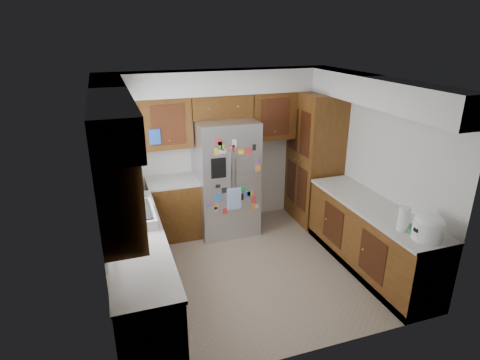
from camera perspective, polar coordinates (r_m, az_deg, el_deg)
name	(u,v)px	position (r m, az deg, el deg)	size (l,w,h in m)	color
floor	(252,268)	(5.60, 1.77, -12.42)	(3.60, 3.60, 0.00)	gray
room_shell	(236,132)	(5.15, -0.54, 6.79)	(3.64, 3.24, 2.52)	beige
left_counter_run	(148,257)	(5.15, -12.89, -10.65)	(1.36, 3.20, 0.92)	#472C0D
right_counter_run	(370,240)	(5.68, 18.04, -8.09)	(0.63, 2.25, 0.92)	#472C0D
pantry	(314,158)	(6.68, 10.53, 3.08)	(0.60, 0.90, 2.15)	#472C0D
fridge	(226,177)	(6.22, -2.02, 0.38)	(0.90, 0.79, 1.80)	#AFAFB5
bridge_cabinet	(221,106)	(6.14, -2.77, 10.53)	(0.96, 0.34, 0.35)	#472C0D
fridge_top_items	(221,85)	(6.10, -2.72, 13.30)	(0.69, 0.28, 0.28)	#1619B1
sink_assembly	(132,215)	(4.94, -15.09, -4.89)	(0.52, 0.70, 0.37)	silver
left_counter_clutter	(131,188)	(5.59, -15.31, -1.12)	(0.35, 0.86, 0.38)	black
rice_cooker	(428,226)	(4.80, 25.21, -5.97)	(0.33, 0.32, 0.29)	white
paper_towel	(404,219)	(4.88, 22.25, -5.12)	(0.13, 0.13, 0.28)	white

